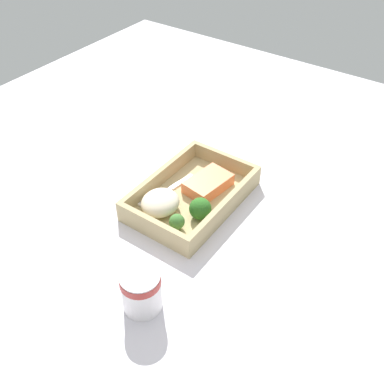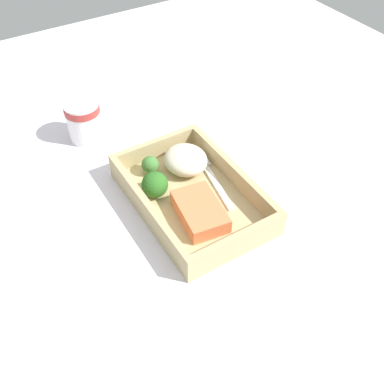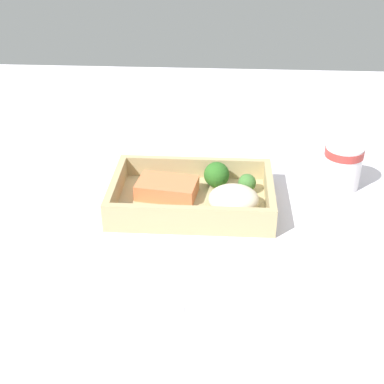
{
  "view_description": "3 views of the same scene",
  "coord_description": "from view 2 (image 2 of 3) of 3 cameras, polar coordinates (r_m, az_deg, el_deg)",
  "views": [
    {
      "loc": [
        60.33,
        42.51,
        66.18
      ],
      "look_at": [
        0.0,
        0.0,
        2.7
      ],
      "focal_mm": 42.0,
      "sensor_mm": 36.0,
      "label": 1
    },
    {
      "loc": [
        -46.86,
        28.57,
        57.21
      ],
      "look_at": [
        0.0,
        0.0,
        2.7
      ],
      "focal_mm": 42.0,
      "sensor_mm": 36.0,
      "label": 2
    },
    {
      "loc": [
        5.03,
        -80.18,
        49.55
      ],
      "look_at": [
        0.0,
        0.0,
        2.7
      ],
      "focal_mm": 50.0,
      "sensor_mm": 36.0,
      "label": 3
    }
  ],
  "objects": [
    {
      "name": "paper_cup",
      "position": [
        0.93,
        -13.59,
        8.97
      ],
      "size": [
        7.04,
        7.04,
        8.19
      ],
      "color": "white",
      "rests_on": "ground_plane"
    },
    {
      "name": "broccoli_floret_2",
      "position": [
        0.82,
        -5.33,
        3.45
      ],
      "size": [
        3.21,
        3.21,
        3.57
      ],
      "color": "#86A561",
      "rests_on": "takeout_tray"
    },
    {
      "name": "salmon_fillet",
      "position": [
        0.74,
        1.01,
        -2.49
      ],
      "size": [
        11.2,
        8.06,
        2.8
      ],
      "primitive_type": "cube",
      "rotation": [
        0.0,
        0.0,
        -0.14
      ],
      "color": "#F07849",
      "rests_on": "takeout_tray"
    },
    {
      "name": "broccoli_floret_1",
      "position": [
        0.78,
        -4.74,
        0.92
      ],
      "size": [
        4.65,
        4.65,
        4.71
      ],
      "color": "#82A55A",
      "rests_on": "takeout_tray"
    },
    {
      "name": "fork",
      "position": [
        0.82,
        2.64,
        1.84
      ],
      "size": [
        15.84,
        4.42,
        0.44
      ],
      "color": "white",
      "rests_on": "takeout_tray"
    },
    {
      "name": "takeout_tray",
      "position": [
        0.79,
        0.0,
        -1.08
      ],
      "size": [
        28.02,
        18.49,
        1.2
      ],
      "primitive_type": "cube",
      "color": "tan",
      "rests_on": "ground_plane"
    },
    {
      "name": "tray_rim",
      "position": [
        0.77,
        0.0,
        0.2
      ],
      "size": [
        28.02,
        18.49,
        3.74
      ],
      "color": "tan",
      "rests_on": "takeout_tray"
    },
    {
      "name": "receipt_slip",
      "position": [
        0.88,
        13.52,
        2.64
      ],
      "size": [
        8.39,
        11.51,
        0.24
      ],
      "primitive_type": "cube",
      "rotation": [
        0.0,
        0.0,
        0.04
      ],
      "color": "white",
      "rests_on": "ground_plane"
    },
    {
      "name": "ground_plane",
      "position": [
        0.8,
        0.0,
        -1.88
      ],
      "size": [
        160.0,
        160.0,
        2.0
      ],
      "primitive_type": "cube",
      "color": "silver"
    },
    {
      "name": "mashed_potatoes",
      "position": [
        0.83,
        -0.8,
        4.1
      ],
      "size": [
        8.52,
        7.81,
        4.26
      ],
      "primitive_type": "ellipsoid",
      "color": "beige",
      "rests_on": "takeout_tray"
    }
  ]
}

